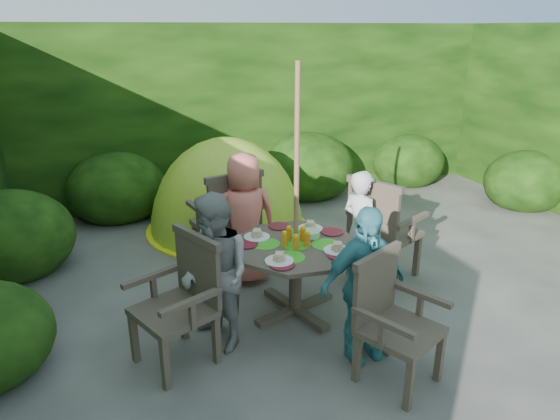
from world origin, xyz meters
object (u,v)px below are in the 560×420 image
object	(u,v)px
parasol_pole	(296,197)
child_front	(363,285)
child_right	(360,231)
child_left	(216,274)
garden_chair_left	(182,299)
garden_chair_right	(381,228)
patio_table	(296,255)
garden_chair_back	(229,220)
child_back	(245,219)
garden_chair_front	(392,318)
dome_tent	(228,228)

from	to	relation	value
parasol_pole	child_front	distance (m)	0.93
child_right	child_left	size ratio (longest dim) A/B	0.93
garden_chair_left	child_left	world-z (taller)	child_left
garden_chair_right	child_left	distance (m)	1.89
patio_table	garden_chair_left	world-z (taller)	garden_chair_left
garden_chair_back	child_left	world-z (taller)	child_left
parasol_pole	child_front	bearing A→B (deg)	-72.63
garden_chair_right	child_front	xyz separation A→B (m)	(-0.80, -1.08, 0.07)
garden_chair_left	patio_table	bearing A→B (deg)	83.31
child_back	child_front	size ratio (longest dim) A/B	1.07
child_front	garden_chair_back	bearing A→B (deg)	102.51
garden_chair_right	garden_chair_front	xyz separation A→B (m)	(-0.73, -1.37, -0.07)
garden_chair_left	child_left	bearing A→B (deg)	81.94
child_right	child_front	xyz separation A→B (m)	(-0.52, -1.00, 0.02)
child_right	garden_chair_back	bearing A→B (deg)	37.87
parasol_pole	garden_chair_back	xyz separation A→B (m)	(-0.33, 1.03, -0.53)
garden_chair_right	garden_chair_front	size ratio (longest dim) A/B	1.14
garden_chair_front	dome_tent	size ratio (longest dim) A/B	0.39
garden_chair_back	child_right	distance (m)	1.36
garden_chair_left	child_back	world-z (taller)	child_back
garden_chair_right	garden_chair_back	distance (m)	1.55
child_left	child_front	size ratio (longest dim) A/B	1.03
patio_table	child_left	distance (m)	0.81
patio_table	child_left	xyz separation A→B (m)	(-0.77, -0.24, 0.07)
garden_chair_back	garden_chair_front	xyz separation A→B (m)	(0.65, -2.09, -0.08)
child_back	dome_tent	xyz separation A→B (m)	(0.17, 1.40, -0.66)
child_front	dome_tent	distance (m)	3.01
garden_chair_left	parasol_pole	bearing A→B (deg)	83.26
child_right	child_front	world-z (taller)	child_front
child_left	child_back	size ratio (longest dim) A/B	0.96
garden_chair_right	garden_chair_left	size ratio (longest dim) A/B	1.08
child_left	child_back	world-z (taller)	child_back
garden_chair_front	child_right	world-z (taller)	child_right
child_right	dome_tent	world-z (taller)	child_right
garden_chair_back	dome_tent	xyz separation A→B (m)	(0.27, 1.13, -0.57)
garden_chair_left	child_left	size ratio (longest dim) A/B	0.75
child_front	parasol_pole	bearing A→B (deg)	102.20
child_left	dome_tent	distance (m)	2.58
garden_chair_right	garden_chair_left	distance (m)	2.18
child_back	child_front	bearing A→B (deg)	108.33
parasol_pole	garden_chair_right	size ratio (longest dim) A/B	2.11
garden_chair_front	child_front	distance (m)	0.33
dome_tent	child_right	bearing A→B (deg)	-75.61
garden_chair_left	child_front	size ratio (longest dim) A/B	0.77
patio_table	garden_chair_back	size ratio (longest dim) A/B	1.37
garden_chair_left	dome_tent	world-z (taller)	dome_tent
parasol_pole	garden_chair_back	world-z (taller)	parasol_pole
parasol_pole	child_back	bearing A→B (deg)	107.37
patio_table	child_back	bearing A→B (deg)	107.65
garden_chair_front	child_back	xyz separation A→B (m)	(-0.56, 1.82, 0.17)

